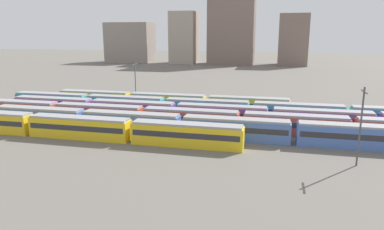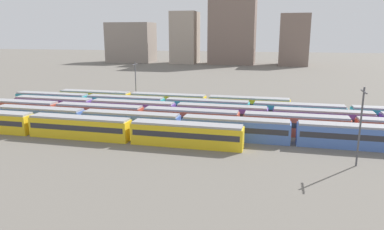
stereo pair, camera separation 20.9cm
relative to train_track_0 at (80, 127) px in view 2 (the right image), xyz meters
name	(u,v)px [view 2 (the right image)]	position (x,y,z in m)	size (l,w,h in m)	color
ground_plane	(60,117)	(-12.64, 13.00, -1.90)	(600.00, 600.00, 0.00)	#666059
train_track_0	(80,127)	(0.00, 0.00, 0.00)	(55.80, 3.06, 3.75)	yellow
train_track_1	(235,129)	(26.05, 5.20, 0.00)	(93.60, 3.06, 3.75)	#4C70BC
train_track_2	(241,122)	(26.47, 10.40, 0.00)	(112.50, 3.06, 3.75)	#BC4C38
train_track_3	(222,114)	(22.04, 15.60, 0.00)	(93.60, 3.06, 3.75)	#6B429E
train_track_4	(251,110)	(27.49, 20.80, 0.00)	(112.50, 3.06, 3.75)	teal
train_track_5	(168,102)	(7.58, 26.00, 0.00)	(55.80, 3.06, 3.75)	yellow
catenary_pole_0	(361,123)	(43.48, -3.14, 4.05)	(0.24, 3.20, 10.79)	#4C4C51
catenary_pole_1	(136,82)	(-1.70, 29.18, 4.07)	(0.24, 3.20, 10.83)	#4C4C51
distant_building_0	(131,43)	(-58.50, 159.58, 10.27)	(28.28, 16.95, 24.34)	gray
distant_building_1	(185,38)	(-23.38, 159.58, 13.33)	(14.94, 17.53, 30.46)	#A89989
distant_building_2	(233,21)	(5.35, 159.58, 23.06)	(26.26, 18.14, 49.93)	#7A665B
distant_building_3	(294,40)	(40.12, 159.58, 12.29)	(15.88, 20.48, 28.38)	#7A665B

